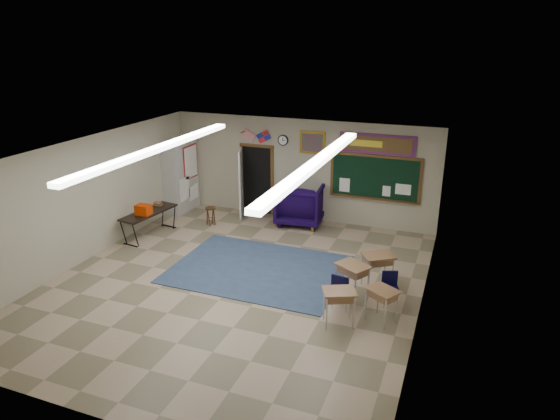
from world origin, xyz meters
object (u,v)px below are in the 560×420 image
at_px(wingback_armchair, 300,204).
at_px(student_desk_front_right, 377,269).
at_px(student_desk_front_left, 352,280).
at_px(folding_table, 150,223).
at_px(wooden_stool, 211,216).

distance_m(wingback_armchair, student_desk_front_right, 4.23).
distance_m(student_desk_front_left, folding_table, 6.14).
bearing_deg(wooden_stool, student_desk_front_right, -21.28).
relative_size(wingback_armchair, student_desk_front_left, 1.64).
bearing_deg(wingback_armchair, folding_table, 28.78).
distance_m(wingback_armchair, student_desk_front_left, 4.52).
bearing_deg(folding_table, student_desk_front_left, -5.11).
distance_m(wingback_armchair, wooden_stool, 2.65).
relative_size(student_desk_front_left, student_desk_front_right, 0.99).
xyz_separation_m(student_desk_front_right, folding_table, (-6.39, 0.69, -0.04)).
height_order(student_desk_front_left, wooden_stool, student_desk_front_left).
relative_size(student_desk_front_left, folding_table, 0.45).
bearing_deg(student_desk_front_right, wooden_stool, 124.72).
xyz_separation_m(student_desk_front_left, student_desk_front_right, (0.40, 0.67, 0.00)).
distance_m(student_desk_front_left, student_desk_front_right, 0.79).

